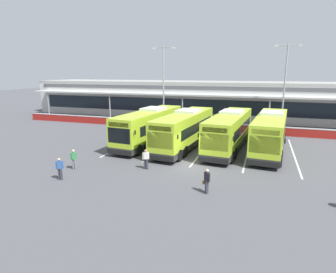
{
  "coord_description": "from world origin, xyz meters",
  "views": [
    {
      "loc": [
        5.29,
        -21.89,
        7.58
      ],
      "look_at": [
        -3.03,
        3.0,
        1.6
      ],
      "focal_mm": 30.33,
      "sensor_mm": 36.0,
      "label": 1
    }
  ],
  "objects": [
    {
      "name": "ground_plane",
      "position": [
        0.0,
        0.0,
        0.0
      ],
      "size": [
        200.0,
        200.0,
        0.0
      ],
      "primitive_type": "plane",
      "color": "#4C4C51"
    },
    {
      "name": "terminal_building",
      "position": [
        -0.0,
        26.91,
        3.01
      ],
      "size": [
        70.0,
        13.0,
        6.0
      ],
      "color": "silver",
      "rests_on": "ground"
    },
    {
      "name": "red_barrier_wall",
      "position": [
        0.0,
        14.5,
        0.56
      ],
      "size": [
        60.0,
        0.4,
        1.1
      ],
      "color": "maroon",
      "rests_on": "ground"
    },
    {
      "name": "coach_bus_leftmost",
      "position": [
        -6.11,
        6.01,
        1.79
      ],
      "size": [
        3.79,
        12.32,
        3.78
      ],
      "color": "#B7DB2D",
      "rests_on": "ground"
    },
    {
      "name": "coach_bus_left_centre",
      "position": [
        -2.06,
        5.52,
        1.79
      ],
      "size": [
        3.79,
        12.32,
        3.78
      ],
      "color": "#B7DB2D",
      "rests_on": "ground"
    },
    {
      "name": "coach_bus_centre",
      "position": [
        2.31,
        6.33,
        1.79
      ],
      "size": [
        3.79,
        12.32,
        3.78
      ],
      "color": "#B7DB2D",
      "rests_on": "ground"
    },
    {
      "name": "coach_bus_right_centre",
      "position": [
        6.17,
        6.69,
        1.79
      ],
      "size": [
        3.79,
        12.32,
        3.78
      ],
      "color": "#B7DB2D",
      "rests_on": "ground"
    },
    {
      "name": "bay_stripe_far_west",
      "position": [
        -8.4,
        6.0,
        0.0
      ],
      "size": [
        0.14,
        13.0,
        0.01
      ],
      "primitive_type": "cube",
      "color": "silver",
      "rests_on": "ground"
    },
    {
      "name": "bay_stripe_west",
      "position": [
        -4.2,
        6.0,
        0.0
      ],
      "size": [
        0.14,
        13.0,
        0.01
      ],
      "primitive_type": "cube",
      "color": "silver",
      "rests_on": "ground"
    },
    {
      "name": "bay_stripe_mid_west",
      "position": [
        0.0,
        6.0,
        0.0
      ],
      "size": [
        0.14,
        13.0,
        0.01
      ],
      "primitive_type": "cube",
      "color": "silver",
      "rests_on": "ground"
    },
    {
      "name": "bay_stripe_centre",
      "position": [
        4.2,
        6.0,
        0.0
      ],
      "size": [
        0.14,
        13.0,
        0.01
      ],
      "primitive_type": "cube",
      "color": "silver",
      "rests_on": "ground"
    },
    {
      "name": "bay_stripe_mid_east",
      "position": [
        8.4,
        6.0,
        0.0
      ],
      "size": [
        0.14,
        13.0,
        0.01
      ],
      "primitive_type": "cube",
      "color": "silver",
      "rests_on": "ground"
    },
    {
      "name": "pedestrian_with_handbag",
      "position": [
        2.25,
        -5.03,
        0.86
      ],
      "size": [
        0.56,
        0.58,
        1.62
      ],
      "color": "#33333D",
      "rests_on": "ground"
    },
    {
      "name": "pedestrian_in_dark_coat",
      "position": [
        -3.22,
        -2.0,
        0.87
      ],
      "size": [
        0.5,
        0.37,
        1.62
      ],
      "color": "#33333D",
      "rests_on": "ground"
    },
    {
      "name": "pedestrian_child",
      "position": [
        -8.18,
        -6.07,
        0.87
      ],
      "size": [
        0.49,
        0.4,
        1.62
      ],
      "color": "#33333D",
      "rests_on": "ground"
    },
    {
      "name": "pedestrian_near_bin",
      "position": [
        -8.61,
        -3.86,
        0.87
      ],
      "size": [
        0.45,
        0.44,
        1.62
      ],
      "color": "slate",
      "rests_on": "ground"
    },
    {
      "name": "lamp_post_west",
      "position": [
        -8.12,
        16.23,
        6.29
      ],
      "size": [
        3.24,
        0.28,
        11.0
      ],
      "color": "#9E9EA3",
      "rests_on": "ground"
    },
    {
      "name": "lamp_post_centre",
      "position": [
        7.75,
        17.41,
        6.29
      ],
      "size": [
        3.24,
        0.28,
        11.0
      ],
      "color": "#9E9EA3",
      "rests_on": "ground"
    }
  ]
}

